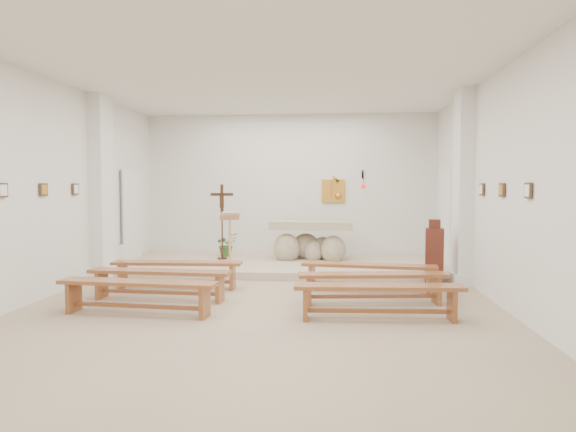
# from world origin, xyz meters

# --- Properties ---
(ground) EXTENTS (7.00, 10.00, 0.00)m
(ground) POSITION_xyz_m (0.00, 0.00, 0.00)
(ground) COLOR tan
(ground) RESTS_ON ground
(wall_left) EXTENTS (0.02, 10.00, 3.50)m
(wall_left) POSITION_xyz_m (-3.49, 0.00, 1.75)
(wall_left) COLOR silver
(wall_left) RESTS_ON ground
(wall_right) EXTENTS (0.02, 10.00, 3.50)m
(wall_right) POSITION_xyz_m (3.49, 0.00, 1.75)
(wall_right) COLOR silver
(wall_right) RESTS_ON ground
(wall_back) EXTENTS (7.00, 0.02, 3.50)m
(wall_back) POSITION_xyz_m (0.00, 4.99, 1.75)
(wall_back) COLOR silver
(wall_back) RESTS_ON ground
(ceiling) EXTENTS (7.00, 10.00, 0.02)m
(ceiling) POSITION_xyz_m (0.00, 0.00, 3.49)
(ceiling) COLOR silver
(ceiling) RESTS_ON wall_back
(sanctuary_platform) EXTENTS (6.98, 3.00, 0.15)m
(sanctuary_platform) POSITION_xyz_m (0.00, 3.50, 0.07)
(sanctuary_platform) COLOR #BCA790
(sanctuary_platform) RESTS_ON ground
(pilaster_left) EXTENTS (0.26, 0.55, 3.50)m
(pilaster_left) POSITION_xyz_m (-3.37, 2.00, 1.75)
(pilaster_left) COLOR white
(pilaster_left) RESTS_ON ground
(pilaster_right) EXTENTS (0.26, 0.55, 3.50)m
(pilaster_right) POSITION_xyz_m (3.37, 2.00, 1.75)
(pilaster_right) COLOR white
(pilaster_right) RESTS_ON ground
(gold_wall_relief) EXTENTS (0.55, 0.04, 0.55)m
(gold_wall_relief) POSITION_xyz_m (1.05, 4.96, 1.65)
(gold_wall_relief) COLOR gold
(gold_wall_relief) RESTS_ON wall_back
(sanctuary_lamp) EXTENTS (0.11, 0.36, 0.44)m
(sanctuary_lamp) POSITION_xyz_m (1.75, 4.71, 1.81)
(sanctuary_lamp) COLOR black
(sanctuary_lamp) RESTS_ON wall_back
(station_frame_left_front) EXTENTS (0.03, 0.20, 0.20)m
(station_frame_left_front) POSITION_xyz_m (-3.47, -0.80, 1.72)
(station_frame_left_front) COLOR #462F1E
(station_frame_left_front) RESTS_ON wall_left
(station_frame_left_mid) EXTENTS (0.03, 0.20, 0.20)m
(station_frame_left_mid) POSITION_xyz_m (-3.47, 0.20, 1.72)
(station_frame_left_mid) COLOR #462F1E
(station_frame_left_mid) RESTS_ON wall_left
(station_frame_left_rear) EXTENTS (0.03, 0.20, 0.20)m
(station_frame_left_rear) POSITION_xyz_m (-3.47, 1.20, 1.72)
(station_frame_left_rear) COLOR #462F1E
(station_frame_left_rear) RESTS_ON wall_left
(station_frame_right_front) EXTENTS (0.03, 0.20, 0.20)m
(station_frame_right_front) POSITION_xyz_m (3.47, -0.80, 1.72)
(station_frame_right_front) COLOR #462F1E
(station_frame_right_front) RESTS_ON wall_right
(station_frame_right_mid) EXTENTS (0.03, 0.20, 0.20)m
(station_frame_right_mid) POSITION_xyz_m (3.47, 0.20, 1.72)
(station_frame_right_mid) COLOR #462F1E
(station_frame_right_mid) RESTS_ON wall_right
(station_frame_right_rear) EXTENTS (0.03, 0.20, 0.20)m
(station_frame_right_rear) POSITION_xyz_m (3.47, 1.20, 1.72)
(station_frame_right_rear) COLOR #462F1E
(station_frame_right_rear) RESTS_ON wall_right
(radiator_left) EXTENTS (0.10, 0.85, 0.52)m
(radiator_left) POSITION_xyz_m (-3.43, 2.70, 0.27)
(radiator_left) COLOR silver
(radiator_left) RESTS_ON ground
(radiator_right) EXTENTS (0.10, 0.85, 0.52)m
(radiator_right) POSITION_xyz_m (3.43, 2.70, 0.27)
(radiator_right) COLOR silver
(radiator_right) RESTS_ON ground
(altar) EXTENTS (1.83, 0.84, 0.93)m
(altar) POSITION_xyz_m (0.55, 3.84, 0.51)
(altar) COLOR #C0B092
(altar) RESTS_ON sanctuary_platform
(lectern) EXTENTS (0.46, 0.42, 1.11)m
(lectern) POSITION_xyz_m (-1.06, 2.84, 0.70)
(lectern) COLOR tan
(lectern) RESTS_ON sanctuary_platform
(crucifix_stand) EXTENTS (0.50, 0.22, 1.66)m
(crucifix_stand) POSITION_xyz_m (-1.40, 3.70, 1.11)
(crucifix_stand) COLOR #341C10
(crucifix_stand) RESTS_ON sanctuary_platform
(potted_plant) EXTENTS (0.65, 0.64, 0.54)m
(potted_plant) POSITION_xyz_m (-1.41, 4.18, 0.42)
(potted_plant) COLOR #305923
(potted_plant) RESTS_ON sanctuary_platform
(donation_pedestal) EXTENTS (0.36, 0.36, 1.18)m
(donation_pedestal) POSITION_xyz_m (2.86, 1.90, 0.52)
(donation_pedestal) COLOR #511F17
(donation_pedestal) RESTS_ON ground
(bench_left_front) EXTENTS (2.25, 0.43, 0.47)m
(bench_left_front) POSITION_xyz_m (-1.64, 1.14, 0.35)
(bench_left_front) COLOR brown
(bench_left_front) RESTS_ON ground
(bench_right_front) EXTENTS (2.26, 0.65, 0.47)m
(bench_right_front) POSITION_xyz_m (1.64, 1.14, 0.35)
(bench_right_front) COLOR brown
(bench_right_front) RESTS_ON ground
(bench_left_second) EXTENTS (2.25, 0.49, 0.47)m
(bench_left_second) POSITION_xyz_m (-1.64, 0.23, 0.35)
(bench_left_second) COLOR brown
(bench_left_second) RESTS_ON ground
(bench_right_second) EXTENTS (2.26, 0.61, 0.47)m
(bench_right_second) POSITION_xyz_m (1.64, 0.23, 0.35)
(bench_right_second) COLOR brown
(bench_right_second) RESTS_ON ground
(bench_left_third) EXTENTS (2.26, 0.54, 0.47)m
(bench_left_third) POSITION_xyz_m (-1.64, -0.67, 0.35)
(bench_left_third) COLOR brown
(bench_left_third) RESTS_ON ground
(bench_right_third) EXTENTS (2.25, 0.46, 0.47)m
(bench_right_third) POSITION_xyz_m (1.64, -0.67, 0.35)
(bench_right_third) COLOR brown
(bench_right_third) RESTS_ON ground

